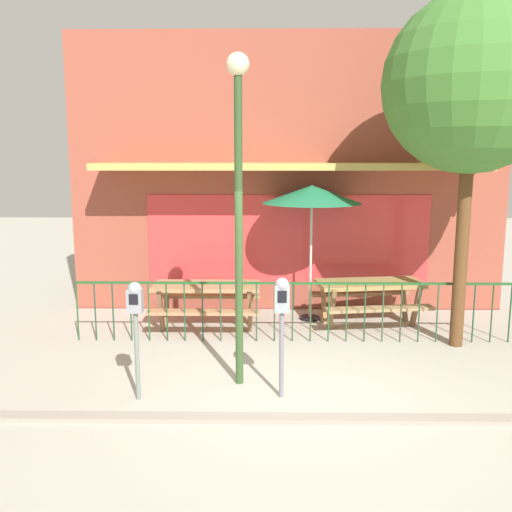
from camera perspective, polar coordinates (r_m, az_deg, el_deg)
ground at (r=7.32m, az=4.42°, el=-13.65°), size 40.00×40.00×0.00m
pub_storefront at (r=10.94m, az=3.24°, el=8.10°), size 8.16×1.46×5.15m
patio_fence_front at (r=9.06m, az=3.67°, el=-4.50°), size 6.88×0.04×0.97m
picnic_table_left at (r=9.77m, az=-4.93°, el=-3.75°), size 1.81×1.37×0.79m
picnic_table_right at (r=10.12m, az=11.24°, el=-3.43°), size 1.97×1.60×0.79m
patio_umbrella at (r=10.06m, az=5.59°, el=6.03°), size 1.74×1.74×2.41m
parking_meter_near at (r=6.88m, az=2.60°, el=-5.00°), size 0.18×0.17×1.50m
parking_meter_far at (r=6.96m, az=-11.94°, el=-5.23°), size 0.18×0.17×1.47m
street_tree at (r=9.16m, az=20.74°, el=15.66°), size 2.60×2.60×5.25m
street_lamp at (r=7.08m, az=-1.76°, el=7.98°), size 0.28×0.28×4.14m
curb_edge at (r=6.69m, az=4.80°, el=-16.05°), size 11.42×0.20×0.11m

